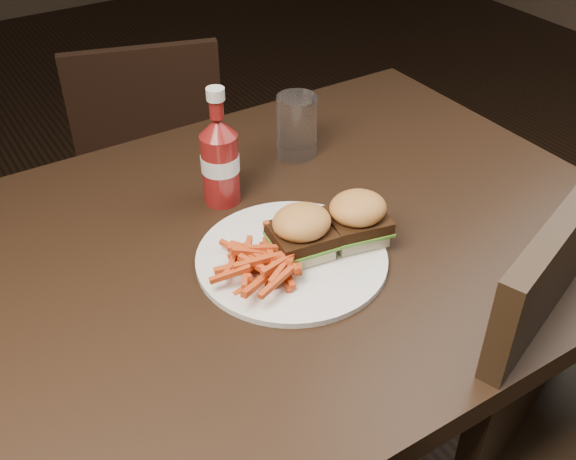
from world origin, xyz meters
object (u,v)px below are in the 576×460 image
chair_far (152,164)px  plate (292,258)px  dining_table (254,255)px  ketchup_bottle (221,169)px  tumbler (297,126)px

chair_far → plate: 0.94m
dining_table → ketchup_bottle: ketchup_bottle is taller
dining_table → chair_far: size_ratio=3.29×
plate → tumbler: tumbler is taller
ketchup_bottle → tumbler: (0.19, 0.06, -0.01)m
chair_far → plate: (-0.11, -0.88, 0.33)m
dining_table → ketchup_bottle: bearing=82.2°
chair_far → plate: size_ratio=1.30×
dining_table → tumbler: 0.29m
dining_table → chair_far: (0.14, 0.82, -0.30)m
ketchup_bottle → dining_table: bearing=-97.8°
chair_far → ketchup_bottle: bearing=96.9°
dining_table → plate: (0.03, -0.06, 0.03)m
ketchup_bottle → tumbler: 0.20m
chair_far → tumbler: size_ratio=3.17×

